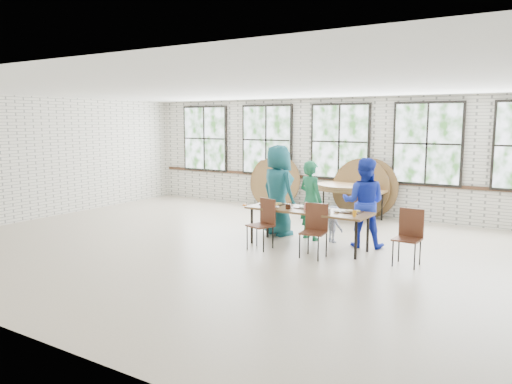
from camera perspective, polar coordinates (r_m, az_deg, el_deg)
room at (r=13.10m, az=9.54°, el=5.48°), size 12.00×12.00×12.00m
dining_table at (r=9.53m, az=5.97°, el=-2.30°), size 2.42×0.86×0.74m
chair_near_left at (r=9.45m, az=0.92°, el=-3.15°), size 0.53×0.52×0.95m
chair_near_right at (r=8.94m, az=6.77°, el=-3.85°), size 0.47×0.46×0.95m
chair_spare at (r=8.77m, az=17.11°, el=-4.40°), size 0.44×0.43×0.95m
adult_teal at (r=10.53m, az=2.53°, el=0.21°), size 1.10×0.92×1.91m
adult_green at (r=10.20m, az=6.27°, el=-0.94°), size 0.69×0.57×1.62m
toddler at (r=10.07m, az=8.81°, el=-3.64°), size 0.54×0.43×0.74m
adult_blue at (r=9.76m, az=12.20°, el=-1.19°), size 0.95×0.81×1.72m
storage_table at (r=12.46m, az=10.46°, el=0.05°), size 1.81×0.76×0.74m
tabletop_clutter at (r=9.45m, az=6.45°, el=-1.92°), size 2.11×0.63×0.11m
round_tops_stacked at (r=12.44m, az=10.48°, el=0.59°), size 1.50×1.50×0.13m
round_tops_leaning at (r=13.23m, az=7.00°, el=0.81°), size 4.25×0.50×1.50m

